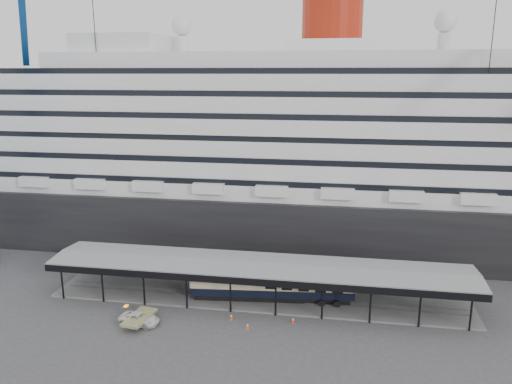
% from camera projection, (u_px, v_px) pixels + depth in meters
% --- Properties ---
extents(ground, '(200.00, 200.00, 0.00)m').
position_uv_depth(ground, '(252.00, 317.00, 62.33)').
color(ground, '#3E3E40').
rests_on(ground, ground).
extents(cruise_ship, '(130.00, 30.00, 43.90)m').
position_uv_depth(cruise_ship, '(283.00, 138.00, 88.67)').
color(cruise_ship, black).
rests_on(cruise_ship, ground).
extents(platform_canopy, '(56.00, 9.18, 5.30)m').
position_uv_depth(platform_canopy, '(258.00, 283.00, 66.57)').
color(platform_canopy, slate).
rests_on(platform_canopy, ground).
extents(port_truck, '(5.19, 2.90, 1.37)m').
position_uv_depth(port_truck, '(139.00, 319.00, 60.43)').
color(port_truck, white).
rests_on(port_truck, ground).
extents(pullman_carriage, '(21.74, 4.79, 21.18)m').
position_uv_depth(pullman_carriage, '(272.00, 282.00, 66.21)').
color(pullman_carriage, black).
rests_on(pullman_carriage, ground).
extents(traffic_cone_left, '(0.43, 0.43, 0.79)m').
position_uv_depth(traffic_cone_left, '(231.00, 317.00, 61.55)').
color(traffic_cone_left, '#D1530B').
rests_on(traffic_cone_left, ground).
extents(traffic_cone_mid, '(0.42, 0.42, 0.73)m').
position_uv_depth(traffic_cone_mid, '(248.00, 326.00, 59.37)').
color(traffic_cone_mid, '#ED570D').
rests_on(traffic_cone_mid, ground).
extents(traffic_cone_right, '(0.51, 0.51, 0.75)m').
position_uv_depth(traffic_cone_right, '(293.00, 320.00, 60.69)').
color(traffic_cone_right, red).
rests_on(traffic_cone_right, ground).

